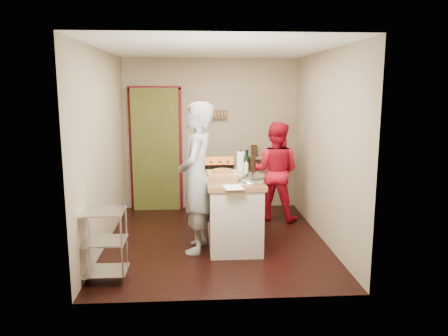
{
  "coord_description": "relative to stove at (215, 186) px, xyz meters",
  "views": [
    {
      "loc": [
        -0.27,
        -5.82,
        2.1
      ],
      "look_at": [
        0.12,
        0.0,
        1.03
      ],
      "focal_mm": 35.0,
      "sensor_mm": 36.0,
      "label": 1
    }
  ],
  "objects": [
    {
      "name": "floor",
      "position": [
        -0.05,
        -1.42,
        -0.45
      ],
      "size": [
        3.5,
        3.5,
        0.0
      ],
      "primitive_type": "plane",
      "color": "black",
      "rests_on": "ground"
    },
    {
      "name": "back_wall",
      "position": [
        -0.69,
        0.36,
        0.68
      ],
      "size": [
        3.0,
        0.44,
        2.6
      ],
      "color": "tan",
      "rests_on": "ground"
    },
    {
      "name": "left_wall",
      "position": [
        -1.55,
        -1.42,
        0.85
      ],
      "size": [
        0.04,
        3.5,
        2.6
      ],
      "primitive_type": "cube",
      "color": "tan",
      "rests_on": "ground"
    },
    {
      "name": "right_wall",
      "position": [
        1.45,
        -1.42,
        0.85
      ],
      "size": [
        0.04,
        3.5,
        2.6
      ],
      "primitive_type": "cube",
      "color": "tan",
      "rests_on": "ground"
    },
    {
      "name": "ceiling",
      "position": [
        -0.05,
        -1.42,
        2.16
      ],
      "size": [
        3.0,
        3.5,
        0.02
      ],
      "primitive_type": "cube",
      "color": "white",
      "rests_on": "back_wall"
    },
    {
      "name": "stove",
      "position": [
        0.0,
        0.0,
        0.0
      ],
      "size": [
        0.6,
        0.63,
        1.0
      ],
      "color": "black",
      "rests_on": "ground"
    },
    {
      "name": "wire_shelving",
      "position": [
        -1.33,
        -2.62,
        -0.01
      ],
      "size": [
        0.48,
        0.4,
        0.8
      ],
      "color": "silver",
      "rests_on": "ground"
    },
    {
      "name": "island",
      "position": [
        0.19,
        -1.57,
        0.04
      ],
      "size": [
        0.72,
        1.36,
        1.23
      ],
      "color": "#BEB4A2",
      "rests_on": "ground"
    },
    {
      "name": "person_stripe",
      "position": [
        -0.31,
        -1.78,
        0.52
      ],
      "size": [
        0.57,
        0.77,
        1.93
      ],
      "primitive_type": "imported",
      "rotation": [
        0.0,
        0.0,
        -1.73
      ],
      "color": "#ACADB1",
      "rests_on": "ground"
    },
    {
      "name": "person_red",
      "position": [
        0.95,
        -0.48,
        0.34
      ],
      "size": [
        0.94,
        0.85,
        1.58
      ],
      "primitive_type": "imported",
      "rotation": [
        0.0,
        0.0,
        2.73
      ],
      "color": "#B60C20",
      "rests_on": "ground"
    }
  ]
}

